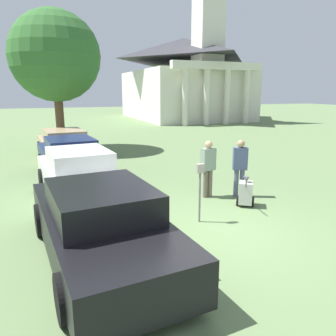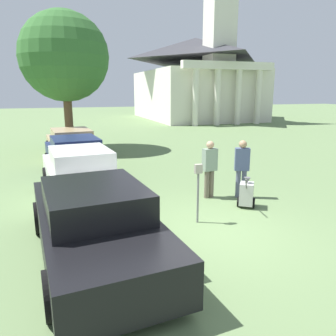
{
  "view_description": "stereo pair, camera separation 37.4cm",
  "coord_description": "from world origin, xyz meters",
  "px_view_note": "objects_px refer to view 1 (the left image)",
  "views": [
    {
      "loc": [
        -3.37,
        -6.05,
        3.12
      ],
      "look_at": [
        -0.31,
        1.93,
        1.1
      ],
      "focal_mm": 35.0,
      "sensor_mm": 36.0,
      "label": 1
    },
    {
      "loc": [
        -3.02,
        -6.17,
        3.12
      ],
      "look_at": [
        -0.31,
        1.93,
        1.1
      ],
      "focal_mm": 35.0,
      "sensor_mm": 36.0,
      "label": 2
    }
  ],
  "objects_px": {
    "parked_car_white": "(79,177)",
    "person_worker": "(208,165)",
    "parking_meter": "(200,182)",
    "parked_car_tan": "(64,146)",
    "parked_car_navy": "(70,159)",
    "church": "(185,76)",
    "equipment_cart": "(246,193)",
    "parked_car_black": "(100,224)",
    "person_supervisor": "(240,165)"
  },
  "relations": [
    {
      "from": "parked_car_white",
      "to": "person_worker",
      "type": "xyz_separation_m",
      "value": [
        3.62,
        -0.93,
        0.26
      ]
    },
    {
      "from": "person_worker",
      "to": "parking_meter",
      "type": "bearing_deg",
      "value": 48.74
    },
    {
      "from": "parked_car_tan",
      "to": "parked_car_navy",
      "type": "bearing_deg",
      "value": -95.38
    },
    {
      "from": "parked_car_white",
      "to": "parked_car_navy",
      "type": "distance_m",
      "value": 2.91
    },
    {
      "from": "church",
      "to": "parked_car_navy",
      "type": "bearing_deg",
      "value": -122.66
    },
    {
      "from": "parking_meter",
      "to": "equipment_cart",
      "type": "height_order",
      "value": "parking_meter"
    },
    {
      "from": "equipment_cart",
      "to": "parked_car_white",
      "type": "bearing_deg",
      "value": -170.57
    },
    {
      "from": "parked_car_black",
      "to": "parked_car_tan",
      "type": "distance_m",
      "value": 9.68
    },
    {
      "from": "parked_car_navy",
      "to": "parked_car_tan",
      "type": "height_order",
      "value": "parked_car_navy"
    },
    {
      "from": "parked_car_black",
      "to": "parking_meter",
      "type": "relative_size",
      "value": 3.56
    },
    {
      "from": "parked_car_white",
      "to": "parked_car_tan",
      "type": "bearing_deg",
      "value": 84.63
    },
    {
      "from": "equipment_cart",
      "to": "church",
      "type": "height_order",
      "value": "church"
    },
    {
      "from": "parked_car_navy",
      "to": "parked_car_tan",
      "type": "distance_m",
      "value": 3.25
    },
    {
      "from": "person_worker",
      "to": "parked_car_navy",
      "type": "bearing_deg",
      "value": -54.55
    },
    {
      "from": "parked_car_black",
      "to": "person_supervisor",
      "type": "bearing_deg",
      "value": 21.51
    },
    {
      "from": "parking_meter",
      "to": "church",
      "type": "height_order",
      "value": "church"
    },
    {
      "from": "parked_car_black",
      "to": "person_worker",
      "type": "distance_m",
      "value": 4.47
    },
    {
      "from": "parked_car_navy",
      "to": "equipment_cart",
      "type": "distance_m",
      "value": 6.51
    },
    {
      "from": "parked_car_white",
      "to": "equipment_cart",
      "type": "relative_size",
      "value": 4.91
    },
    {
      "from": "parked_car_white",
      "to": "parking_meter",
      "type": "height_order",
      "value": "parked_car_white"
    },
    {
      "from": "parked_car_black",
      "to": "church",
      "type": "relative_size",
      "value": 0.26
    },
    {
      "from": "person_supervisor",
      "to": "parking_meter",
      "type": "bearing_deg",
      "value": 58.58
    },
    {
      "from": "parked_car_black",
      "to": "equipment_cart",
      "type": "distance_m",
      "value": 4.49
    },
    {
      "from": "parked_car_white",
      "to": "person_supervisor",
      "type": "relative_size",
      "value": 2.84
    },
    {
      "from": "parked_car_white",
      "to": "parking_meter",
      "type": "xyz_separation_m",
      "value": [
        2.53,
        -2.59,
        0.29
      ]
    },
    {
      "from": "parked_car_black",
      "to": "church",
      "type": "distance_m",
      "value": 32.86
    },
    {
      "from": "parked_car_tan",
      "to": "church",
      "type": "bearing_deg",
      "value": 47.85
    },
    {
      "from": "parked_car_white",
      "to": "parked_car_navy",
      "type": "height_order",
      "value": "parked_car_white"
    },
    {
      "from": "person_worker",
      "to": "parked_car_tan",
      "type": "bearing_deg",
      "value": -70.82
    },
    {
      "from": "parked_car_tan",
      "to": "person_worker",
      "type": "bearing_deg",
      "value": -68.29
    },
    {
      "from": "parking_meter",
      "to": "equipment_cart",
      "type": "distance_m",
      "value": 1.89
    },
    {
      "from": "parked_car_black",
      "to": "parking_meter",
      "type": "xyz_separation_m",
      "value": [
        2.53,
        0.93,
        0.32
      ]
    },
    {
      "from": "parked_car_white",
      "to": "church",
      "type": "bearing_deg",
      "value": 55.03
    },
    {
      "from": "parked_car_tan",
      "to": "parked_car_black",
      "type": "bearing_deg",
      "value": -95.36
    },
    {
      "from": "parked_car_black",
      "to": "parked_car_white",
      "type": "bearing_deg",
      "value": 84.64
    },
    {
      "from": "person_worker",
      "to": "equipment_cart",
      "type": "bearing_deg",
      "value": 110.83
    },
    {
      "from": "parked_car_navy",
      "to": "person_worker",
      "type": "xyz_separation_m",
      "value": [
        3.63,
        -3.84,
        0.27
      ]
    },
    {
      "from": "person_supervisor",
      "to": "parked_car_tan",
      "type": "bearing_deg",
      "value": -34.23
    },
    {
      "from": "parking_meter",
      "to": "person_supervisor",
      "type": "height_order",
      "value": "person_supervisor"
    },
    {
      "from": "parked_car_tan",
      "to": "parked_car_white",
      "type": "bearing_deg",
      "value": -95.37
    },
    {
      "from": "parked_car_navy",
      "to": "person_supervisor",
      "type": "distance_m",
      "value": 6.14
    },
    {
      "from": "parked_car_black",
      "to": "parked_car_navy",
      "type": "xyz_separation_m",
      "value": [
        -0.0,
        6.43,
        0.01
      ]
    },
    {
      "from": "parked_car_tan",
      "to": "equipment_cart",
      "type": "height_order",
      "value": "parked_car_tan"
    },
    {
      "from": "parked_car_black",
      "to": "church",
      "type": "height_order",
      "value": "church"
    },
    {
      "from": "parked_car_black",
      "to": "parked_car_tan",
      "type": "xyz_separation_m",
      "value": [
        0.0,
        9.68,
        -0.02
      ]
    },
    {
      "from": "parked_car_white",
      "to": "person_supervisor",
      "type": "xyz_separation_m",
      "value": [
        4.52,
        -1.23,
        0.27
      ]
    },
    {
      "from": "parking_meter",
      "to": "person_supervisor",
      "type": "distance_m",
      "value": 2.41
    },
    {
      "from": "person_supervisor",
      "to": "church",
      "type": "xyz_separation_m",
      "value": [
        10.05,
        26.88,
        3.78
      ]
    },
    {
      "from": "parking_meter",
      "to": "equipment_cart",
      "type": "relative_size",
      "value": 1.45
    },
    {
      "from": "person_supervisor",
      "to": "equipment_cart",
      "type": "relative_size",
      "value": 1.73
    }
  ]
}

